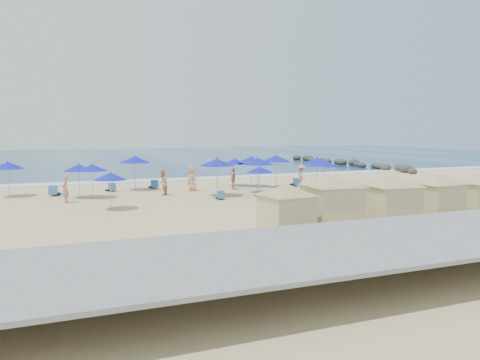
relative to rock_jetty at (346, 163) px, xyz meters
name	(u,v)px	position (x,y,z in m)	size (l,w,h in m)	color
ground	(257,203)	(-24.01, -24.90, -0.36)	(160.00, 160.00, 0.00)	#D7BA88
ocean	(126,157)	(-24.01, 30.10, -0.33)	(160.00, 80.00, 0.06)	navy
surf_line	(189,179)	(-24.01, -9.40, -0.32)	(160.00, 2.50, 0.08)	white
seawall	(407,237)	(-24.01, -38.40, 0.29)	(160.00, 6.10, 1.22)	gray
rock_jetty	(346,163)	(0.00, 0.00, 0.00)	(2.56, 26.66, 0.96)	#302B28
trash_bin	(342,197)	(-19.06, -27.01, -0.01)	(0.70, 0.70, 0.70)	black
cabana_0	(286,205)	(-26.96, -34.50, 1.09)	(4.03, 4.03, 2.54)	beige
cabana_1	(333,196)	(-24.45, -34.15, 1.28)	(4.56, 4.56, 2.87)	beige
cabana_2	(391,195)	(-21.54, -34.51, 1.22)	(4.39, 4.39, 2.76)	beige
cabana_3	(436,192)	(-18.68, -34.31, 1.19)	(4.30, 4.30, 2.71)	beige
cabana_4	(479,191)	(-15.92, -34.40, 1.15)	(4.18, 4.18, 2.63)	beige
umbrella_0	(8,165)	(-38.74, -16.12, 1.80)	(2.19, 2.19, 2.50)	#A5A8AD
umbrella_1	(92,168)	(-33.45, -18.91, 1.70)	(2.09, 2.09, 2.38)	#A5A8AD
umbrella_2	(79,168)	(-34.27, -18.52, 1.70)	(2.09, 2.09, 2.38)	#A5A8AD
umbrella_3	(110,176)	(-32.87, -24.14, 1.57)	(1.96, 1.96, 2.23)	#A5A8AD
umbrella_4	(135,159)	(-30.06, -15.72, 2.00)	(2.39, 2.39, 2.72)	#A5A8AD
umbrella_5	(217,162)	(-25.39, -21.25, 2.01)	(2.41, 2.41, 2.74)	#A5A8AD
umbrella_6	(258,161)	(-22.05, -20.68, 1.97)	(2.36, 2.36, 2.69)	#A5A8AD
umbrella_7	(235,161)	(-22.02, -16.04, 1.67)	(2.06, 2.06, 2.35)	#A5A8AD
umbrella_8	(259,170)	(-22.69, -22.40, 1.50)	(1.89, 1.89, 2.15)	#A5A8AD
umbrella_9	(251,160)	(-20.98, -16.97, 1.85)	(2.24, 2.24, 2.55)	#A5A8AD
umbrella_10	(276,158)	(-19.42, -18.37, 1.98)	(2.37, 2.37, 2.70)	#A5A8AD
umbrella_11	(317,161)	(-17.36, -21.18, 1.90)	(2.30, 2.30, 2.61)	#A5A8AD
umbrella_12	(323,163)	(-17.45, -22.19, 1.81)	(2.20, 2.20, 2.50)	#A5A8AD
beach_chair_0	(54,192)	(-35.85, -16.69, -0.10)	(0.93, 1.47, 0.75)	#265B8D
beach_chair_1	(111,188)	(-31.90, -15.77, -0.13)	(0.76, 1.31, 0.68)	#265B8D
beach_chair_2	(154,185)	(-28.56, -15.22, -0.11)	(0.62, 1.32, 0.72)	#265B8D
beach_chair_3	(220,196)	(-25.69, -22.73, -0.15)	(0.64, 1.16, 0.61)	#265B8D
beach_chair_4	(303,191)	(-19.37, -22.60, -0.13)	(0.72, 1.27, 0.66)	#265B8D
beach_chair_5	(295,183)	(-17.25, -17.56, -0.14)	(0.66, 1.24, 0.65)	#265B8D
beachgoer_0	(65,189)	(-35.23, -20.38, 0.53)	(0.65, 0.42, 1.77)	tan
beachgoer_1	(163,183)	(-28.76, -19.30, 0.54)	(0.87, 0.68, 1.80)	tan
beachgoer_2	(233,179)	(-22.92, -18.02, 0.48)	(0.98, 0.41, 1.68)	tan
beachgoer_3	(302,176)	(-17.32, -18.82, 0.54)	(1.17, 0.67, 1.81)	tan
beachgoer_4	(191,175)	(-25.11, -13.87, 0.49)	(0.83, 0.54, 1.70)	tan
beachgoer_5	(192,179)	(-26.15, -17.76, 0.54)	(0.88, 0.57, 1.81)	tan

